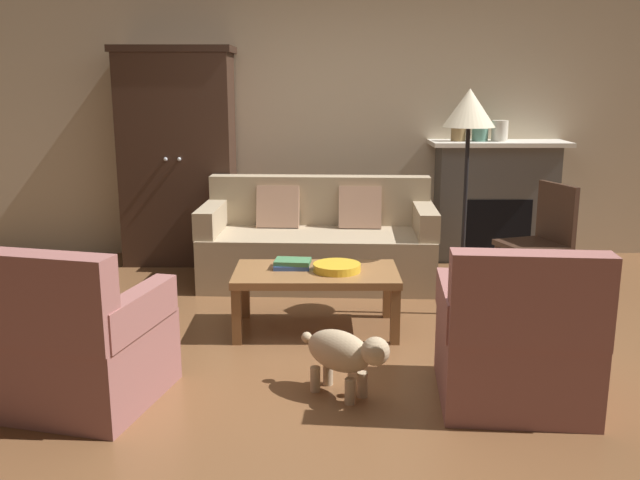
{
  "coord_description": "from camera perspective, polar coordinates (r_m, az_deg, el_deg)",
  "views": [
    {
      "loc": [
        -0.1,
        -4.15,
        1.67
      ],
      "look_at": [
        -0.09,
        0.69,
        0.55
      ],
      "focal_mm": 38.98,
      "sensor_mm": 36.0,
      "label": 1
    }
  ],
  "objects": [
    {
      "name": "coffee_table",
      "position": [
        4.68,
        -0.49,
        -3.16
      ],
      "size": [
        1.1,
        0.6,
        0.42
      ],
      "color": "olive",
      "rests_on": "ground"
    },
    {
      "name": "armchair_near_left",
      "position": [
        3.87,
        -19.54,
        -8.28
      ],
      "size": [
        0.93,
        0.93,
        0.88
      ],
      "color": "#935B56",
      "rests_on": "ground"
    },
    {
      "name": "couch",
      "position": [
        5.84,
        -0.32,
        -0.37
      ],
      "size": [
        1.95,
        0.93,
        0.86
      ],
      "color": "tan",
      "rests_on": "ground"
    },
    {
      "name": "fruit_bowl",
      "position": [
        4.65,
        1.23,
        -2.26
      ],
      "size": [
        0.32,
        0.32,
        0.05
      ],
      "primitive_type": "cylinder",
      "color": "gold",
      "rests_on": "coffee_table"
    },
    {
      "name": "mantel_vase_jade",
      "position": [
        6.61,
        12.84,
        8.91
      ],
      "size": [
        0.15,
        0.15,
        0.23
      ],
      "primitive_type": "cylinder",
      "color": "slate",
      "rests_on": "fireplace"
    },
    {
      "name": "armoire",
      "position": [
        6.54,
        -11.71,
        6.73
      ],
      "size": [
        1.06,
        0.57,
        1.96
      ],
      "color": "#382319",
      "rests_on": "ground"
    },
    {
      "name": "dog",
      "position": [
        3.76,
        1.79,
        -9.26
      ],
      "size": [
        0.48,
        0.43,
        0.39
      ],
      "color": "tan",
      "rests_on": "ground"
    },
    {
      "name": "book_stack",
      "position": [
        4.72,
        -2.46,
        -1.97
      ],
      "size": [
        0.26,
        0.19,
        0.06
      ],
      "color": "#38569E",
      "rests_on": "coffee_table"
    },
    {
      "name": "armchair_near_right",
      "position": [
        3.81,
        15.59,
        -8.33
      ],
      "size": [
        0.84,
        0.83,
        0.88
      ],
      "color": "#935B56",
      "rests_on": "ground"
    },
    {
      "name": "mantel_vase_bronze",
      "position": [
        6.57,
        11.12,
        8.93
      ],
      "size": [
        0.13,
        0.13,
        0.22
      ],
      "primitive_type": "cylinder",
      "color": "olive",
      "rests_on": "fireplace"
    },
    {
      "name": "mantel_vase_cream",
      "position": [
        6.66,
        14.36,
        8.68
      ],
      "size": [
        0.15,
        0.15,
        0.19
      ],
      "primitive_type": "cylinder",
      "color": "beige",
      "rests_on": "fireplace"
    },
    {
      "name": "fireplace",
      "position": [
        6.75,
        14.02,
        3.23
      ],
      "size": [
        1.26,
        0.48,
        1.12
      ],
      "color": "#4C4947",
      "rests_on": "ground"
    },
    {
      "name": "side_chair_wooden",
      "position": [
        5.59,
        17.67,
        0.45
      ],
      "size": [
        0.56,
        0.56,
        0.9
      ],
      "color": "#382319",
      "rests_on": "ground"
    },
    {
      "name": "floor_lamp",
      "position": [
        4.93,
        11.94,
        9.51
      ],
      "size": [
        0.36,
        0.36,
        1.61
      ],
      "color": "black",
      "rests_on": "ground"
    },
    {
      "name": "ground_plane",
      "position": [
        4.48,
        1.15,
        -8.9
      ],
      "size": [
        9.6,
        9.6,
        0.0
      ],
      "primitive_type": "plane",
      "color": "brown"
    },
    {
      "name": "back_wall",
      "position": [
        6.71,
        0.71,
        10.71
      ],
      "size": [
        7.2,
        0.1,
        2.8
      ],
      "primitive_type": "cube",
      "color": "beige",
      "rests_on": "ground"
    }
  ]
}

